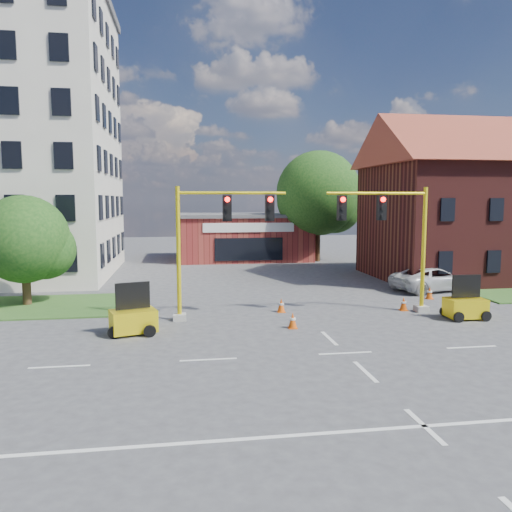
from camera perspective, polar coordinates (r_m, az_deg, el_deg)
name	(u,v)px	position (r m, az deg, el deg)	size (l,w,h in m)	color
ground	(345,353)	(18.86, 10.17, -10.87)	(120.00, 120.00, 0.00)	#3F3F41
lane_markings	(377,382)	(16.20, 13.68, -13.87)	(60.00, 36.00, 0.01)	silver
brick_shop	(243,236)	(47.51, -1.48, 2.28)	(12.40, 8.40, 4.30)	maroon
tree_large	(322,196)	(45.93, 7.59, 6.80)	(8.01, 7.63, 10.01)	#3D2916
tree_nw_front	(29,242)	(28.79, -24.47, 1.47)	(4.84, 4.61, 5.84)	#3D2916
signal_mast_west	(214,236)	(23.14, -4.80, 2.29)	(5.30, 0.60, 6.20)	#999893
signal_mast_east	(393,234)	(25.26, 15.34, 2.43)	(5.30, 0.60, 6.20)	#999893
trailer_west	(133,318)	(21.60, -13.85, -6.95)	(2.10, 1.71, 2.08)	yellow
trailer_east	(465,306)	(25.56, 22.80, -5.26)	(1.79, 1.23, 2.00)	yellow
cone_a	(293,321)	(21.98, 4.21, -7.38)	(0.40, 0.40, 0.70)	#D54D0B
cone_b	(281,306)	(25.02, 2.90, -5.68)	(0.40, 0.40, 0.70)	#D54D0B
cone_c	(404,304)	(26.46, 16.51, -5.27)	(0.40, 0.40, 0.70)	#D54D0B
cone_d	(429,293)	(29.96, 19.21, -4.02)	(0.40, 0.40, 0.70)	#D54D0B
pickup_white	(433,279)	(32.66, 19.53, -2.48)	(2.45, 5.31, 1.48)	silver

